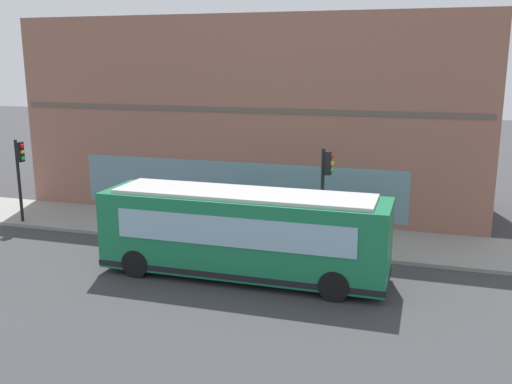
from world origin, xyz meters
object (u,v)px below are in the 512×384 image
Objects in this scene: city_bus_nearside at (243,234)px; pedestrian_walking_along_curb at (325,207)px; pedestrian_near_building_entrance at (164,211)px; traffic_light_near_corner at (326,180)px; fire_hydrant at (375,231)px; pedestrian_by_light_pole at (343,227)px; pedestrian_near_hydrant at (351,219)px; traffic_light_down_block at (20,165)px; newspaper_vending_box at (253,214)px.

pedestrian_walking_along_curb is (5.91, -1.84, -0.35)m from city_bus_nearside.
traffic_light_near_corner is at bearing -92.28° from pedestrian_near_building_entrance.
fire_hydrant is 1.91m from pedestrian_by_light_pole.
pedestrian_near_hydrant is (-1.29, -1.29, -0.09)m from pedestrian_walking_along_curb.
traffic_light_near_corner is 14.03m from traffic_light_down_block.
pedestrian_by_light_pole is 0.92× the size of pedestrian_near_hydrant.
pedestrian_near_building_entrance is (0.27, -6.99, -1.70)m from traffic_light_down_block.
traffic_light_down_block is 10.82m from newspaper_vending_box.
traffic_light_down_block reaches higher than pedestrian_by_light_pole.
pedestrian_near_hydrant is at bearing -82.21° from pedestrian_near_building_entrance.
city_bus_nearside is 6.67m from fire_hydrant.
pedestrian_near_building_entrance is at bearing -87.77° from traffic_light_down_block.
pedestrian_walking_along_curb is 1.18× the size of pedestrian_by_light_pole.
traffic_light_down_block is 14.81m from pedestrian_by_light_pole.
pedestrian_near_hydrant reaches higher than newspaper_vending_box.
fire_hydrant is at bearing -83.17° from traffic_light_down_block.
pedestrian_walking_along_curb is 1.10× the size of pedestrian_near_building_entrance.
pedestrian_by_light_pole is (0.47, -0.67, -1.93)m from traffic_light_near_corner.
traffic_light_near_corner is 2.62× the size of pedestrian_by_light_pole.
pedestrian_walking_along_curb reaches higher than pedestrian_near_hydrant.
pedestrian_near_hydrant is at bearing -135.17° from pedestrian_walking_along_curb.
traffic_light_down_block is at bearing 89.97° from traffic_light_near_corner.
traffic_light_near_corner is at bearing 125.10° from pedestrian_by_light_pole.
fire_hydrant is at bearing -60.54° from pedestrian_near_hydrant.
newspaper_vending_box is at bearing 54.44° from traffic_light_near_corner.
pedestrian_walking_along_curb reaches higher than newspaper_vending_box.
pedestrian_near_building_entrance is (3.54, 4.76, -0.45)m from city_bus_nearside.
newspaper_vending_box is at bearing 14.16° from city_bus_nearside.
city_bus_nearside reaches higher than pedestrian_near_hydrant.
pedestrian_walking_along_curb is (2.65, -13.58, -1.60)m from traffic_light_down_block.
pedestrian_near_building_entrance is at bearing 97.79° from pedestrian_near_hydrant.
pedestrian_by_light_pole is 1.71× the size of newspaper_vending_box.
traffic_light_near_corner is 7.29m from pedestrian_near_building_entrance.
fire_hydrant is 0.82× the size of newspaper_vending_box.
traffic_light_down_block is at bearing 91.79° from pedestrian_by_light_pole.
pedestrian_by_light_pole is at bearing 141.56° from fire_hydrant.
newspaper_vending_box is at bearing 73.74° from pedestrian_near_hydrant.
pedestrian_near_hydrant is 4.85m from newspaper_vending_box.
fire_hydrant is at bearing -98.18° from newspaper_vending_box.
traffic_light_down_block reaches higher than city_bus_nearside.
traffic_light_down_block is 16.11m from fire_hydrant.
pedestrian_near_building_entrance is 4.09m from newspaper_vending_box.
pedestrian_near_hydrant is (1.08, -7.88, 0.01)m from pedestrian_near_building_entrance.
pedestrian_walking_along_curb is (0.75, 2.25, 0.69)m from fire_hydrant.
pedestrian_walking_along_curb is 7.01m from pedestrian_near_building_entrance.
pedestrian_near_hydrant is at bearing 119.46° from fire_hydrant.
pedestrian_near_hydrant reaches higher than pedestrian_by_light_pole.
pedestrian_by_light_pole is at bearing -54.90° from traffic_light_near_corner.
traffic_light_near_corner reaches higher than pedestrian_by_light_pole.
traffic_light_down_block is 2.30× the size of pedestrian_near_building_entrance.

